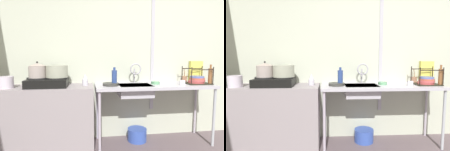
# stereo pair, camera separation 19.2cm
# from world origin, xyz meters

# --- Properties ---
(wall_back) EXTENTS (5.34, 0.10, 2.76)m
(wall_back) POSITION_xyz_m (0.00, 1.94, 1.38)
(wall_back) COLOR #B9BEA9
(wall_back) RESTS_ON ground
(wall_metal_strip) EXTENTS (0.05, 0.01, 2.21)m
(wall_metal_strip) POSITION_xyz_m (-0.05, 1.88, 1.52)
(wall_metal_strip) COLOR #AEAAB5
(counter_concrete) EXTENTS (1.25, 0.52, 0.84)m
(counter_concrete) POSITION_xyz_m (-1.58, 1.63, 0.42)
(counter_concrete) COLOR gray
(counter_concrete) RESTS_ON ground
(counter_sink) EXTENTS (1.63, 0.52, 0.84)m
(counter_sink) POSITION_xyz_m (-0.11, 1.63, 0.77)
(counter_sink) COLOR #AEAAB5
(counter_sink) RESTS_ON ground
(stove) EXTENTS (0.51, 0.39, 0.12)m
(stove) POSITION_xyz_m (-1.53, 1.63, 0.89)
(stove) COLOR black
(stove) RESTS_ON counter_concrete
(pot_on_left_burner) EXTENTS (0.22, 0.22, 0.21)m
(pot_on_left_burner) POSITION_xyz_m (-1.65, 1.63, 1.05)
(pot_on_left_burner) COLOR #A49790
(pot_on_left_burner) RESTS_ON stove
(pot_on_right_burner) EXTENTS (0.27, 0.27, 0.15)m
(pot_on_right_burner) POSITION_xyz_m (-1.41, 1.63, 1.03)
(pot_on_right_burner) COLOR #9C9E8A
(pot_on_right_burner) RESTS_ON stove
(pot_beside_stove) EXTENTS (0.18, 0.18, 0.15)m
(pot_beside_stove) POSITION_xyz_m (-2.01, 1.56, 0.91)
(pot_beside_stove) COLOR silver
(pot_beside_stove) RESTS_ON counter_concrete
(percolator) EXTENTS (0.08, 0.08, 0.15)m
(percolator) POSITION_xyz_m (-1.05, 1.66, 0.91)
(percolator) COLOR silver
(percolator) RESTS_ON counter_concrete
(sink_basin) EXTENTS (0.45, 0.33, 0.15)m
(sink_basin) POSITION_xyz_m (-0.38, 1.61, 0.76)
(sink_basin) COLOR #AEAAB5
(sink_basin) RESTS_ON counter_sink
(faucet) EXTENTS (0.16, 0.09, 0.29)m
(faucet) POSITION_xyz_m (-0.34, 1.75, 1.03)
(faucet) COLOR #AEAAB5
(faucet) RESTS_ON counter_sink
(frying_pan) EXTENTS (0.21, 0.21, 0.03)m
(frying_pan) POSITION_xyz_m (-0.72, 1.60, 0.85)
(frying_pan) COLOR #31312D
(frying_pan) RESTS_ON counter_sink
(dish_rack) EXTENTS (0.33, 0.28, 0.24)m
(dish_rack) POSITION_xyz_m (0.52, 1.61, 0.89)
(dish_rack) COLOR black
(dish_rack) RESTS_ON counter_sink
(cup_by_rack) EXTENTS (0.07, 0.07, 0.06)m
(cup_by_rack) POSITION_xyz_m (0.25, 1.51, 0.87)
(cup_by_rack) COLOR white
(cup_by_rack) RESTS_ON counter_sink
(small_bowl_on_drainboard) EXTENTS (0.12, 0.12, 0.04)m
(small_bowl_on_drainboard) POSITION_xyz_m (-0.08, 1.65, 0.85)
(small_bowl_on_drainboard) COLOR #5E9A6D
(small_bowl_on_drainboard) RESTS_ON counter_sink
(bottle_by_sink) EXTENTS (0.07, 0.07, 0.24)m
(bottle_by_sink) POSITION_xyz_m (-0.67, 1.61, 0.94)
(bottle_by_sink) COLOR navy
(bottle_by_sink) RESTS_ON counter_sink
(bottle_by_rack) EXTENTS (0.06, 0.06, 0.27)m
(bottle_by_rack) POSITION_xyz_m (0.67, 1.53, 0.95)
(bottle_by_rack) COLOR brown
(bottle_by_rack) RESTS_ON counter_sink
(cereal_box) EXTENTS (0.20, 0.08, 0.31)m
(cereal_box) POSITION_xyz_m (0.63, 1.84, 0.99)
(cereal_box) COLOR #E3DA53
(cereal_box) RESTS_ON counter_sink
(utensil_jar) EXTENTS (0.08, 0.08, 0.21)m
(utensil_jar) POSITION_xyz_m (0.45, 1.83, 0.88)
(utensil_jar) COLOR #9D6D51
(utensil_jar) RESTS_ON counter_sink
(bucket_on_floor) EXTENTS (0.27, 0.27, 0.18)m
(bucket_on_floor) POSITION_xyz_m (-0.32, 1.70, 0.09)
(bucket_on_floor) COLOR #3551AC
(bucket_on_floor) RESTS_ON ground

